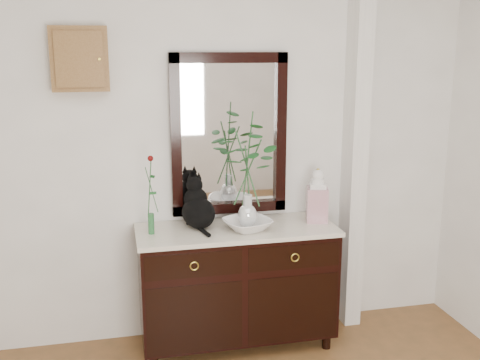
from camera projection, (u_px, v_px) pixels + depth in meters
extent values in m
cube|color=white|center=(214.00, 148.00, 3.83)|extent=(3.60, 0.04, 2.70)
cube|color=white|center=(355.00, 145.00, 3.97)|extent=(0.12, 0.20, 2.70)
cube|color=black|center=(237.00, 282.00, 3.82)|extent=(1.30, 0.50, 0.82)
cube|color=silver|center=(237.00, 230.00, 3.74)|extent=(1.33, 0.52, 0.03)
cube|color=black|center=(229.00, 135.00, 3.82)|extent=(0.80, 0.06, 1.10)
cube|color=white|center=(229.00, 134.00, 3.84)|extent=(0.66, 0.01, 0.96)
cube|color=brown|center=(80.00, 59.00, 3.48)|extent=(0.35, 0.10, 0.40)
imported|color=silver|center=(247.00, 225.00, 3.68)|extent=(0.38, 0.38, 0.07)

